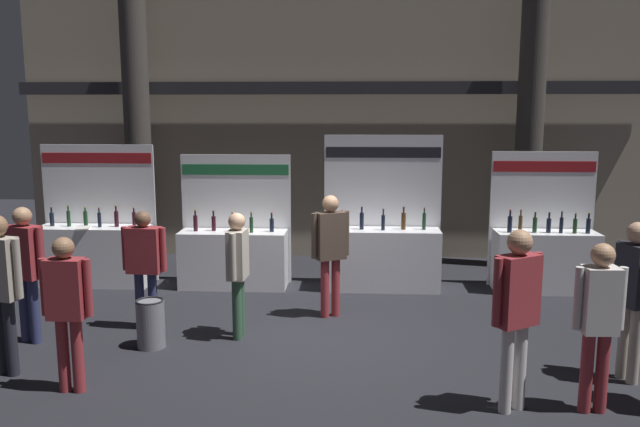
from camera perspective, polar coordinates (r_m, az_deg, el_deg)
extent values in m
plane|color=black|center=(8.49, -0.15, -11.10)|extent=(24.76, 24.76, 0.00)
cube|color=tan|center=(12.74, 1.08, 9.88)|extent=(12.38, 0.25, 6.16)
cube|color=#2D2D33|center=(12.44, 1.03, 11.31)|extent=(12.38, 0.20, 0.24)
cylinder|color=#423D38|center=(12.68, -16.24, 7.78)|extent=(0.50, 0.50, 5.40)
cylinder|color=#423D38|center=(12.41, 18.50, 7.65)|extent=(0.50, 0.50, 5.40)
cube|color=white|center=(11.44, -19.77, -3.62)|extent=(1.88, 0.60, 1.01)
cube|color=white|center=(11.62, -19.32, 0.05)|extent=(1.97, 0.04, 2.38)
cube|color=maroon|center=(11.49, -19.62, 4.76)|extent=(1.91, 0.01, 0.18)
cylinder|color=black|center=(11.64, -23.14, -0.50)|extent=(0.07, 0.07, 0.23)
cylinder|color=black|center=(11.62, -23.19, 0.24)|extent=(0.03, 0.03, 0.08)
cylinder|color=black|center=(11.61, -23.21, 0.48)|extent=(0.03, 0.03, 0.02)
cylinder|color=#19381E|center=(11.49, -21.84, -0.44)|extent=(0.06, 0.06, 0.26)
cylinder|color=#19381E|center=(11.46, -21.89, 0.42)|extent=(0.03, 0.03, 0.09)
cylinder|color=gold|center=(11.45, -21.91, 0.68)|extent=(0.03, 0.03, 0.02)
cylinder|color=#19381E|center=(11.41, -20.50, -0.45)|extent=(0.07, 0.07, 0.25)
cylinder|color=#19381E|center=(11.39, -20.54, 0.33)|extent=(0.03, 0.03, 0.06)
cylinder|color=gold|center=(11.38, -20.55, 0.53)|extent=(0.03, 0.03, 0.02)
cylinder|color=black|center=(11.24, -19.38, -0.56)|extent=(0.06, 0.06, 0.24)
cylinder|color=black|center=(11.21, -19.42, 0.24)|extent=(0.03, 0.03, 0.07)
cylinder|color=red|center=(11.20, -19.43, 0.46)|extent=(0.03, 0.03, 0.02)
cylinder|color=black|center=(11.18, -17.98, -0.48)|extent=(0.07, 0.07, 0.26)
cylinder|color=black|center=(11.15, -18.03, 0.42)|extent=(0.03, 0.03, 0.09)
cylinder|color=gold|center=(11.15, -18.04, 0.69)|extent=(0.03, 0.03, 0.02)
cylinder|color=black|center=(11.13, -16.51, -0.50)|extent=(0.07, 0.07, 0.24)
cylinder|color=black|center=(11.10, -16.55, 0.29)|extent=(0.03, 0.03, 0.07)
cylinder|color=gold|center=(11.10, -16.56, 0.51)|extent=(0.03, 0.03, 0.02)
cube|color=silver|center=(11.22, -20.71, -1.23)|extent=(0.30, 0.36, 0.02)
cube|color=white|center=(10.72, -7.84, -4.14)|extent=(1.79, 0.60, 0.96)
cube|color=white|center=(10.92, -7.58, -0.50)|extent=(1.88, 0.04, 2.22)
cube|color=#1E6638|center=(10.79, -7.70, 3.96)|extent=(1.83, 0.01, 0.18)
cylinder|color=black|center=(10.74, -11.23, -0.88)|extent=(0.07, 0.07, 0.26)
cylinder|color=black|center=(10.71, -11.26, 0.04)|extent=(0.03, 0.03, 0.08)
cylinder|color=gold|center=(10.70, -11.27, 0.31)|extent=(0.03, 0.03, 0.02)
cylinder|color=black|center=(10.71, -9.62, -0.91)|extent=(0.07, 0.07, 0.25)
cylinder|color=black|center=(10.68, -9.65, -0.05)|extent=(0.03, 0.03, 0.08)
cylinder|color=black|center=(10.67, -9.65, 0.20)|extent=(0.03, 0.03, 0.02)
cylinder|color=black|center=(10.59, -7.93, -0.98)|extent=(0.07, 0.07, 0.24)
cylinder|color=black|center=(10.56, -7.95, -0.14)|extent=(0.03, 0.03, 0.07)
cylinder|color=gold|center=(10.56, -7.96, 0.10)|extent=(0.03, 0.03, 0.02)
cylinder|color=#19381E|center=(10.47, -6.25, -1.04)|extent=(0.06, 0.06, 0.25)
cylinder|color=#19381E|center=(10.44, -6.26, -0.13)|extent=(0.03, 0.03, 0.08)
cylinder|color=gold|center=(10.44, -6.27, 0.14)|extent=(0.03, 0.03, 0.02)
cylinder|color=black|center=(10.51, -4.40, -1.07)|extent=(0.07, 0.07, 0.22)
cylinder|color=black|center=(10.48, -4.41, -0.24)|extent=(0.03, 0.03, 0.09)
cylinder|color=red|center=(10.47, -4.42, 0.04)|extent=(0.03, 0.03, 0.02)
cube|color=white|center=(10.56, 5.69, -4.16)|extent=(1.88, 0.60, 1.01)
cube|color=white|center=(10.74, 5.67, 0.27)|extent=(1.98, 0.04, 2.56)
cube|color=black|center=(10.60, 5.76, 5.53)|extent=(1.92, 0.01, 0.18)
cylinder|color=#472D14|center=(10.40, 2.01, -0.80)|extent=(0.06, 0.06, 0.24)
cylinder|color=#472D14|center=(10.37, 2.01, 0.03)|extent=(0.03, 0.03, 0.07)
cylinder|color=red|center=(10.37, 2.01, 0.27)|extent=(0.03, 0.03, 0.02)
cylinder|color=black|center=(10.42, 3.80, -0.68)|extent=(0.07, 0.07, 0.28)
cylinder|color=black|center=(10.39, 3.81, 0.30)|extent=(0.03, 0.03, 0.08)
cylinder|color=black|center=(10.38, 3.81, 0.57)|extent=(0.03, 0.03, 0.02)
cylinder|color=black|center=(10.38, 5.75, -0.83)|extent=(0.06, 0.06, 0.25)
cylinder|color=black|center=(10.35, 5.76, 0.09)|extent=(0.03, 0.03, 0.09)
cylinder|color=black|center=(10.35, 5.77, 0.38)|extent=(0.03, 0.03, 0.02)
cylinder|color=#472D14|center=(10.47, 7.58, -0.70)|extent=(0.08, 0.08, 0.27)
cylinder|color=#472D14|center=(10.44, 7.60, 0.27)|extent=(0.03, 0.03, 0.08)
cylinder|color=black|center=(10.44, 7.61, 0.54)|extent=(0.03, 0.03, 0.02)
cylinder|color=#19381E|center=(10.51, 9.42, -0.71)|extent=(0.06, 0.06, 0.27)
cylinder|color=#19381E|center=(10.49, 9.45, 0.23)|extent=(0.03, 0.03, 0.08)
cylinder|color=red|center=(10.48, 9.45, 0.48)|extent=(0.03, 0.03, 0.02)
cube|color=white|center=(11.03, 19.73, -4.13)|extent=(1.64, 0.60, 1.00)
cube|color=white|center=(11.22, 19.42, -0.52)|extent=(1.73, 0.04, 2.29)
cube|color=maroon|center=(11.09, 19.70, 4.03)|extent=(1.68, 0.01, 0.18)
cylinder|color=black|center=(10.67, 16.83, -0.95)|extent=(0.07, 0.07, 0.27)
cylinder|color=black|center=(10.65, 16.88, -0.01)|extent=(0.03, 0.03, 0.09)
cylinder|color=red|center=(10.64, 16.89, 0.28)|extent=(0.03, 0.03, 0.02)
cylinder|color=#472D14|center=(10.86, 17.72, -0.86)|extent=(0.06, 0.06, 0.25)
cylinder|color=#472D14|center=(10.83, 17.76, 0.02)|extent=(0.03, 0.03, 0.09)
cylinder|color=red|center=(10.82, 17.77, 0.29)|extent=(0.03, 0.03, 0.02)
cylinder|color=#19381E|center=(10.79, 18.90, -0.99)|extent=(0.07, 0.07, 0.25)
cylinder|color=#19381E|center=(10.77, 18.95, -0.17)|extent=(0.03, 0.03, 0.07)
cylinder|color=black|center=(10.76, 18.96, 0.07)|extent=(0.03, 0.03, 0.02)
cylinder|color=black|center=(10.85, 20.03, -1.04)|extent=(0.07, 0.07, 0.23)
cylinder|color=black|center=(10.82, 20.08, -0.22)|extent=(0.03, 0.03, 0.08)
cylinder|color=black|center=(10.81, 20.09, 0.05)|extent=(0.03, 0.03, 0.02)
cylinder|color=black|center=(10.89, 21.04, -1.01)|extent=(0.06, 0.06, 0.25)
cylinder|color=black|center=(10.86, 21.09, -0.14)|extent=(0.03, 0.03, 0.08)
cylinder|color=black|center=(10.85, 21.11, 0.13)|extent=(0.03, 0.03, 0.02)
cylinder|color=#19381E|center=(10.95, 22.12, -1.06)|extent=(0.07, 0.07, 0.24)
cylinder|color=#19381E|center=(10.92, 22.17, -0.24)|extent=(0.03, 0.03, 0.08)
cylinder|color=gold|center=(10.92, 22.19, 0.02)|extent=(0.03, 0.03, 0.02)
cylinder|color=black|center=(11.02, 23.15, -1.06)|extent=(0.07, 0.07, 0.24)
cylinder|color=black|center=(10.99, 23.20, -0.21)|extent=(0.03, 0.03, 0.09)
cylinder|color=gold|center=(10.99, 23.22, 0.06)|extent=(0.03, 0.03, 0.02)
cylinder|color=slate|center=(8.32, -15.10, -9.68)|extent=(0.35, 0.35, 0.60)
torus|color=black|center=(8.23, -15.19, -7.64)|extent=(0.35, 0.35, 0.02)
cylinder|color=maroon|center=(7.28, -21.12, -11.91)|extent=(0.12, 0.12, 0.81)
cylinder|color=maroon|center=(7.35, -22.26, -11.78)|extent=(0.12, 0.12, 0.81)
cube|color=maroon|center=(7.09, -22.05, -6.35)|extent=(0.39, 0.23, 0.64)
sphere|color=#8C6647|center=(6.99, -22.27, -2.89)|extent=(0.22, 0.22, 0.22)
cylinder|color=maroon|center=(6.99, -20.30, -6.34)|extent=(0.08, 0.08, 0.61)
cylinder|color=maroon|center=(7.19, -23.76, -6.11)|extent=(0.08, 0.08, 0.61)
cylinder|color=navy|center=(9.04, -25.24, -7.89)|extent=(0.12, 0.12, 0.85)
cylinder|color=navy|center=(8.92, -24.46, -8.06)|extent=(0.12, 0.12, 0.85)
cube|color=maroon|center=(8.79, -25.20, -3.20)|extent=(0.46, 0.35, 0.68)
sphere|color=tan|center=(8.71, -25.41, -0.23)|extent=(0.23, 0.23, 0.23)
cylinder|color=maroon|center=(8.96, -26.30, -2.94)|extent=(0.08, 0.08, 0.64)
cylinder|color=maroon|center=(8.61, -24.06, -3.25)|extent=(0.08, 0.08, 0.64)
cylinder|color=navy|center=(8.95, -14.92, -7.67)|extent=(0.12, 0.12, 0.79)
cylinder|color=navy|center=(9.02, -16.02, -7.58)|extent=(0.12, 0.12, 0.79)
cube|color=maroon|center=(8.81, -15.67, -3.21)|extent=(0.47, 0.27, 0.63)
sphere|color=brown|center=(8.73, -15.80, -0.48)|extent=(0.22, 0.22, 0.22)
cylinder|color=maroon|center=(8.70, -14.03, -3.19)|extent=(0.08, 0.08, 0.59)
cylinder|color=maroon|center=(8.92, -17.29, -3.04)|extent=(0.08, 0.08, 0.59)
cylinder|color=maroon|center=(6.91, 23.02, -13.11)|extent=(0.12, 0.12, 0.83)
cylinder|color=maroon|center=(6.97, 24.21, -13.00)|extent=(0.12, 0.12, 0.83)
cube|color=silver|center=(6.70, 24.03, -7.18)|extent=(0.34, 0.27, 0.65)
sphere|color=tan|center=(6.60, 24.29, -3.45)|extent=(0.23, 0.23, 0.23)
cylinder|color=silver|center=(6.62, 22.35, -7.13)|extent=(0.08, 0.08, 0.62)
cylinder|color=silver|center=(6.78, 25.69, -6.96)|extent=(0.08, 0.08, 0.62)
cylinder|color=#ADA393|center=(7.79, 26.64, -10.69)|extent=(0.12, 0.12, 0.86)
cylinder|color=#ADA393|center=(7.89, 25.82, -10.35)|extent=(0.12, 0.12, 0.86)
cube|color=#23232D|center=(7.62, 26.65, -5.03)|extent=(0.35, 0.41, 0.68)
sphere|color=tan|center=(7.53, 26.91, -1.59)|extent=(0.24, 0.24, 0.24)
cylinder|color=#23232D|center=(7.77, 25.56, -4.56)|extent=(0.08, 0.08, 0.65)
cylinder|color=silver|center=(6.75, 17.68, -13.06)|extent=(0.12, 0.12, 0.89)
cylinder|color=silver|center=(6.63, 16.56, -13.44)|extent=(0.12, 0.12, 0.89)
cube|color=maroon|center=(6.43, 17.47, -6.68)|extent=(0.48, 0.41, 0.70)
sphere|color=tan|center=(6.32, 17.68, -2.48)|extent=(0.24, 0.24, 0.24)
cylinder|color=maroon|center=(6.61, 19.06, -6.16)|extent=(0.08, 0.08, 0.67)
cylinder|color=maroon|center=(6.24, 15.79, -6.90)|extent=(0.08, 0.08, 0.67)
cylinder|color=#33563D|center=(8.49, -7.25, -8.31)|extent=(0.12, 0.12, 0.80)
cylinder|color=#33563D|center=(8.33, -7.54, -8.65)|extent=(0.12, 0.12, 0.80)
cube|color=#ADA393|center=(8.22, -7.50, -3.69)|extent=(0.24, 0.38, 0.64)
sphere|color=tan|center=(8.13, -7.56, -0.70)|extent=(0.22, 0.22, 0.22)
cylinder|color=#ADA393|center=(8.43, -7.11, -3.24)|extent=(0.08, 0.08, 0.61)
cylinder|color=#ADA393|center=(8.00, -7.91, -3.94)|extent=(0.08, 0.08, 0.61)
cylinder|color=#23232D|center=(7.98, -26.21, -10.08)|extent=(0.12, 0.12, 0.89)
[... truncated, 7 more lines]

